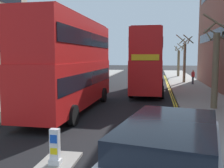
{
  "coord_description": "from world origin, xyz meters",
  "views": [
    {
      "loc": [
        3.02,
        -3.53,
        3.41
      ],
      "look_at": [
        0.5,
        11.0,
        1.8
      ],
      "focal_mm": 41.6,
      "sensor_mm": 36.0,
      "label": 1
    }
  ],
  "objects_px": {
    "double_decker_bus_oncoming": "(149,60)",
    "pedestrian_far": "(193,77)",
    "double_decker_bus_away": "(71,62)",
    "keep_left_bollard": "(55,148)"
  },
  "relations": [
    {
      "from": "double_decker_bus_oncoming",
      "to": "pedestrian_far",
      "type": "relative_size",
      "value": 6.69
    },
    {
      "from": "keep_left_bollard",
      "to": "pedestrian_far",
      "type": "xyz_separation_m",
      "value": [
        7.14,
        23.74,
        0.38
      ]
    },
    {
      "from": "keep_left_bollard",
      "to": "double_decker_bus_away",
      "type": "height_order",
      "value": "double_decker_bus_away"
    },
    {
      "from": "double_decker_bus_away",
      "to": "pedestrian_far",
      "type": "distance_m",
      "value": 18.37
    },
    {
      "from": "double_decker_bus_oncoming",
      "to": "pedestrian_far",
      "type": "height_order",
      "value": "double_decker_bus_oncoming"
    },
    {
      "from": "keep_left_bollard",
      "to": "double_decker_bus_oncoming",
      "type": "bearing_deg",
      "value": 82.49
    },
    {
      "from": "double_decker_bus_oncoming",
      "to": "pedestrian_far",
      "type": "xyz_separation_m",
      "value": [
        4.88,
        6.66,
        -2.04
      ]
    },
    {
      "from": "keep_left_bollard",
      "to": "pedestrian_far",
      "type": "bearing_deg",
      "value": 73.27
    },
    {
      "from": "double_decker_bus_oncoming",
      "to": "double_decker_bus_away",
      "type": "bearing_deg",
      "value": -115.96
    },
    {
      "from": "double_decker_bus_oncoming",
      "to": "pedestrian_far",
      "type": "bearing_deg",
      "value": 53.74
    }
  ]
}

